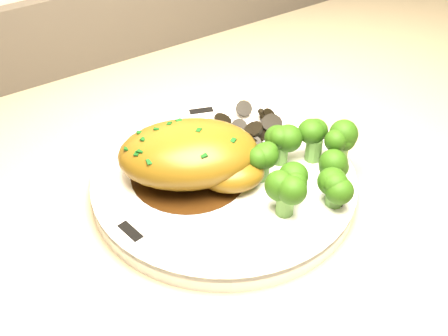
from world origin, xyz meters
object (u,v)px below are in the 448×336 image
broccoli_florets (306,164)px  plate (224,181)px  chicken_breast (193,156)px  counter (442,249)px

broccoli_florets → plate: bearing=139.7°
plate → chicken_breast: bearing=150.6°
counter → broccoli_florets: counter is taller
plate → broccoli_florets: broccoli_florets is taller
plate → chicken_breast: chicken_breast is taller
chicken_breast → broccoli_florets: bearing=-11.1°
counter → chicken_breast: bearing=-179.2°
counter → broccoli_florets: bearing=-170.7°
counter → chicken_breast: size_ratio=12.15×
plate → broccoli_florets: 0.10m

